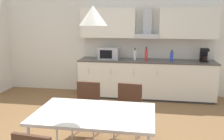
{
  "coord_description": "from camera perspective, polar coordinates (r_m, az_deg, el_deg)",
  "views": [
    {
      "loc": [
        1.08,
        -3.58,
        1.88
      ],
      "look_at": [
        0.4,
        0.54,
        1.0
      ],
      "focal_mm": 40.0,
      "sensor_mm": 36.0,
      "label": 1
    }
  ],
  "objects": [
    {
      "name": "coffee_maker",
      "position": [
        6.01,
        20.27,
        3.25
      ],
      "size": [
        0.18,
        0.19,
        0.3
      ],
      "color": "black",
      "rests_on": "kitchen_counter"
    },
    {
      "name": "bottle_red",
      "position": [
        5.84,
        7.83,
        3.52
      ],
      "size": [
        0.07,
        0.07,
        0.32
      ],
      "color": "red",
      "rests_on": "kitchen_counter"
    },
    {
      "name": "backsplash_tile",
      "position": [
        6.17,
        7.97,
        4.94
      ],
      "size": [
        3.15,
        0.02,
        0.48
      ],
      "primitive_type": "cube",
      "color": "silver",
      "rests_on": "kitchen_counter"
    },
    {
      "name": "chair_far_right",
      "position": [
        3.91,
        3.79,
        -8.27
      ],
      "size": [
        0.44,
        0.44,
        0.87
      ],
      "color": "#4C2D1E",
      "rests_on": "ground_plane"
    },
    {
      "name": "bottle_blue",
      "position": [
        5.89,
        13.49,
        3.06
      ],
      "size": [
        0.08,
        0.08,
        0.25
      ],
      "color": "blue",
      "rests_on": "kitchen_counter"
    },
    {
      "name": "wall_back",
      "position": [
        6.3,
        -0.48,
        7.2
      ],
      "size": [
        6.52,
        0.1,
        2.73
      ],
      "primitive_type": "cube",
      "color": "silver",
      "rests_on": "ground_plane"
    },
    {
      "name": "microwave",
      "position": [
        5.96,
        -0.74,
        3.83
      ],
      "size": [
        0.48,
        0.35,
        0.28
      ],
      "color": "#ADADB2",
      "rests_on": "kitchen_counter"
    },
    {
      "name": "chair_far_left",
      "position": [
        4.03,
        -5.74,
        -7.71
      ],
      "size": [
        0.41,
        0.41,
        0.87
      ],
      "color": "#4C2D1E",
      "rests_on": "ground_plane"
    },
    {
      "name": "upper_wall_cabinets",
      "position": [
        5.97,
        8.09,
        10.52
      ],
      "size": [
        3.15,
        0.4,
        0.7
      ],
      "color": "silver"
    },
    {
      "name": "kitchen_counter",
      "position": [
        5.99,
        7.7,
        -1.98
      ],
      "size": [
        3.17,
        0.67,
        0.9
      ],
      "color": "#333333",
      "rests_on": "ground_plane"
    },
    {
      "name": "pendant_lamp",
      "position": [
        2.9,
        -4.35,
        12.29
      ],
      "size": [
        0.32,
        0.32,
        0.22
      ],
      "primitive_type": "cone",
      "color": "silver"
    },
    {
      "name": "dining_table",
      "position": [
        3.13,
        -4.0,
        -10.37
      ],
      "size": [
        1.46,
        0.92,
        0.74
      ],
      "color": "silver",
      "rests_on": "ground_plane"
    },
    {
      "name": "ground_plane",
      "position": [
        4.19,
        -6.81,
        -15.0
      ],
      "size": [
        8.14,
        7.67,
        0.02
      ],
      "primitive_type": "cube",
      "color": "brown"
    },
    {
      "name": "bottle_white",
      "position": [
        5.87,
        5.26,
        3.46
      ],
      "size": [
        0.06,
        0.06,
        0.28
      ],
      "color": "white",
      "rests_on": "kitchen_counter"
    }
  ]
}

